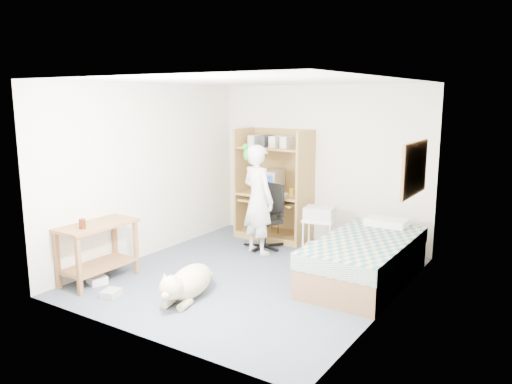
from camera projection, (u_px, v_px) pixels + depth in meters
floor at (253, 276)px, 6.54m from camera, size 4.00×4.00×0.00m
wall_back at (321, 164)px, 7.95m from camera, size 3.60×0.02×2.50m
wall_right at (393, 197)px, 5.34m from camera, size 0.02×4.00×2.50m
wall_left at (149, 171)px, 7.26m from camera, size 0.02×4.00×2.50m
ceiling at (252, 81)px, 6.07m from camera, size 3.60×4.00×0.02m
computer_hutch at (275, 189)px, 8.19m from camera, size 1.20×0.63×1.80m
bed at (365, 260)px, 6.30m from camera, size 1.02×2.02×0.66m
side_desk at (98, 243)px, 6.28m from camera, size 0.50×1.00×0.75m
corkboard at (415, 169)px, 6.06m from camera, size 0.04×0.94×0.66m
office_chair at (267, 226)px, 7.72m from camera, size 0.56×0.57×0.98m
person at (258, 200)px, 7.36m from camera, size 0.69×0.56×1.63m
parrot at (247, 153)px, 7.36m from camera, size 0.12×0.21×0.33m
dog at (188, 282)px, 5.78m from camera, size 0.54×1.17×0.44m
printer_cart at (319, 231)px, 7.36m from camera, size 0.51×0.44×0.54m
printer at (320, 213)px, 7.31m from camera, size 0.47×0.39×0.18m
crt_monitor at (270, 181)px, 8.23m from camera, size 0.40×0.43×0.36m
keyboard at (269, 200)px, 8.10m from camera, size 0.46×0.18×0.03m
pencil_cup at (292, 192)px, 7.92m from camera, size 0.08×0.08×0.12m
drink_glass at (82, 224)px, 5.99m from camera, size 0.08×0.08×0.12m
floor_box_a at (97, 280)px, 6.27m from camera, size 0.30×0.27×0.10m
floor_box_b at (111, 293)px, 5.86m from camera, size 0.23×0.26×0.08m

